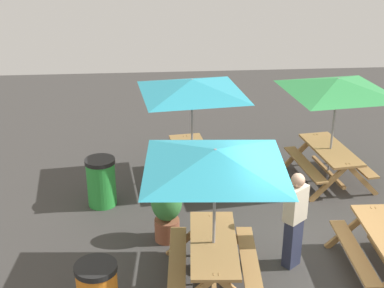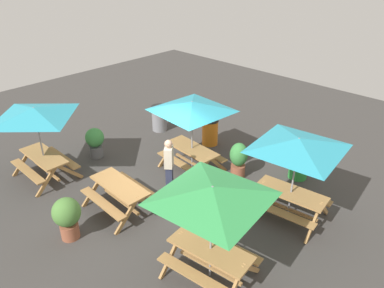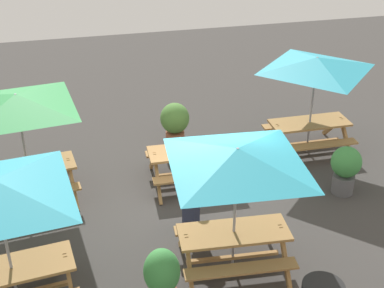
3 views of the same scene
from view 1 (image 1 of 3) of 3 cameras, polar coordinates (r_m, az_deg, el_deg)
ground_plane at (r=9.14m, az=12.20°, el=-12.79°), size 24.00×24.00×0.00m
picnic_table_1 at (r=7.57m, az=2.47°, el=-2.71°), size 2.82×2.82×2.34m
picnic_table_2 at (r=10.76m, az=0.00°, el=5.33°), size 2.81×2.81×2.34m
picnic_table_4 at (r=11.22m, az=15.20°, el=5.27°), size 2.81×2.81×2.34m
trash_bin_green at (r=10.62m, az=-9.65°, el=-3.99°), size 0.59×0.59×0.98m
potted_plant_1 at (r=9.32m, az=-2.72°, el=-6.88°), size 0.54×0.54×1.14m
person_standing at (r=8.68m, az=10.89°, el=-7.77°), size 0.40×0.42×1.67m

